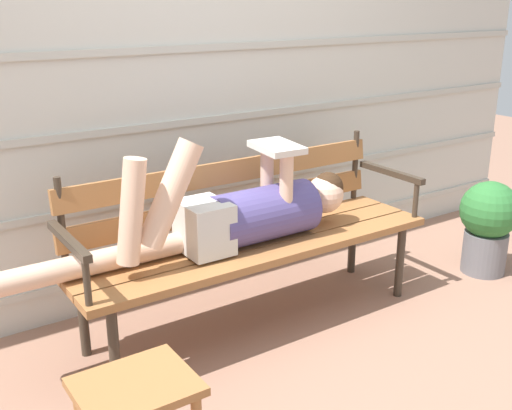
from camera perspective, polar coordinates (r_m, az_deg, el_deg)
The scene contains 6 objects.
ground_plane at distance 3.08m, azimuth 0.82°, elevation -11.37°, with size 12.00×12.00×0.00m, color #936B56.
house_siding at distance 3.25m, azimuth -5.84°, elevation 11.05°, with size 5.10×0.08×2.23m.
park_bench at distance 2.98m, azimuth -0.75°, elevation -2.22°, with size 1.82×0.50×0.83m.
reclining_person at distance 2.83m, azimuth -1.81°, elevation -0.80°, with size 1.73×0.26×0.56m.
footstool at distance 2.13m, azimuth -11.01°, elevation -17.51°, with size 0.38×0.32×0.37m.
potted_plant at distance 3.79m, azimuth 20.69°, elevation -1.53°, with size 0.33×0.33×0.55m.
Camera 1 is at (-1.52, -2.19, 1.54)m, focal length 43.19 mm.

